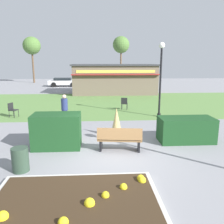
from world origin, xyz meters
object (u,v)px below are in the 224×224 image
at_px(park_bench, 120,139).
at_px(parked_car_west_slot, 64,82).
at_px(cafe_chair_east, 12,109).
at_px(food_kiosk, 114,79).
at_px(tree_right_bg, 32,46).
at_px(parked_car_center_slot, 102,82).
at_px(person_strolling, 65,110).
at_px(lamppost_mid, 161,71).
at_px(tree_left_bg, 121,45).
at_px(trash_bin, 20,160).
at_px(cafe_chair_west, 124,103).

bearing_deg(park_bench, parked_car_west_slot, 102.69).
bearing_deg(park_bench, cafe_chair_east, 135.38).
xyz_separation_m(food_kiosk, tree_right_bg, (-12.30, 14.03, 4.29)).
bearing_deg(parked_car_center_slot, person_strolling, -96.43).
distance_m(park_bench, person_strolling, 4.62).
distance_m(park_bench, tree_right_bg, 33.39).
xyz_separation_m(lamppost_mid, cafe_chair_east, (-9.12, 0.42, -2.29)).
relative_size(tree_left_bg, tree_right_bg, 1.04).
relative_size(park_bench, food_kiosk, 0.19).
relative_size(park_bench, parked_car_center_slot, 0.41).
distance_m(person_strolling, tree_left_bg, 29.42).
bearing_deg(person_strolling, parked_car_west_slot, -57.12).
xyz_separation_m(parked_car_west_slot, tree_left_bg, (8.82, 7.36, 5.50)).
distance_m(tree_left_bg, tree_right_bg, 14.57).
distance_m(park_bench, tree_left_bg, 32.82).
height_order(park_bench, cafe_chair_east, park_bench).
xyz_separation_m(trash_bin, cafe_chair_east, (-2.86, 7.52, 0.14)).
xyz_separation_m(cafe_chair_east, tree_right_bg, (-5.17, 24.94, 5.34)).
bearing_deg(cafe_chair_west, tree_right_bg, 118.09).
relative_size(lamppost_mid, trash_bin, 5.86).
bearing_deg(food_kiosk, park_bench, -93.42).
distance_m(lamppost_mid, parked_car_center_slot, 19.58).
distance_m(parked_car_west_slot, parked_car_center_slot, 5.37).
bearing_deg(trash_bin, person_strolling, 82.75).
height_order(park_bench, food_kiosk, food_kiosk).
xyz_separation_m(parked_car_center_slot, tree_left_bg, (3.45, 7.36, 5.50)).
height_order(cafe_chair_east, parked_car_center_slot, parked_car_center_slot).
xyz_separation_m(food_kiosk, person_strolling, (-3.59, -13.13, -0.71)).
relative_size(parked_car_west_slot, tree_left_bg, 0.56).
bearing_deg(trash_bin, park_bench, 24.55).
height_order(person_strolling, parked_car_center_slot, person_strolling).
distance_m(lamppost_mid, tree_left_bg, 26.76).
bearing_deg(lamppost_mid, park_bench, -118.21).
relative_size(trash_bin, cafe_chair_east, 0.86).
height_order(cafe_chair_west, tree_right_bg, tree_right_bg).
height_order(cafe_chair_west, cafe_chair_east, same).
distance_m(cafe_chair_west, cafe_chair_east, 7.40).
distance_m(parked_car_center_slot, tree_left_bg, 9.82).
bearing_deg(food_kiosk, tree_right_bg, 131.24).
relative_size(park_bench, person_strolling, 1.04).
bearing_deg(parked_car_center_slot, lamppost_mid, -80.47).
relative_size(park_bench, cafe_chair_east, 1.97).
bearing_deg(parked_car_west_slot, cafe_chair_west, -68.61).
bearing_deg(person_strolling, lamppost_mid, -137.44).
xyz_separation_m(cafe_chair_west, tree_left_bg, (2.16, 24.35, 5.62)).
bearing_deg(tree_left_bg, tree_right_bg, -175.28).
relative_size(park_bench, tree_left_bg, 0.23).
distance_m(food_kiosk, tree_right_bg, 19.14).
bearing_deg(food_kiosk, parked_car_west_slot, 129.99).
height_order(cafe_chair_west, tree_left_bg, tree_left_bg).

